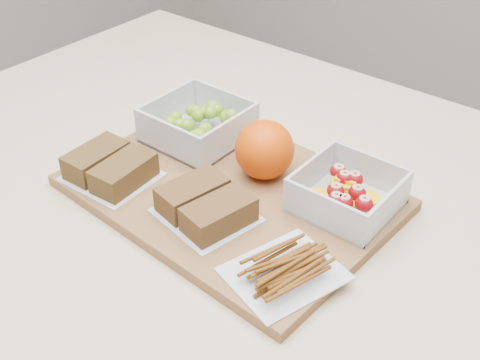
{
  "coord_description": "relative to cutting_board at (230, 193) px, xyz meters",
  "views": [
    {
      "loc": [
        0.42,
        -0.51,
        1.41
      ],
      "look_at": [
        0.0,
        0.01,
        0.93
      ],
      "focal_mm": 45.0,
      "sensor_mm": 36.0,
      "label": 1
    }
  ],
  "objects": [
    {
      "name": "cutting_board",
      "position": [
        0.0,
        0.0,
        0.0
      ],
      "size": [
        0.44,
        0.32,
        0.02
      ],
      "primitive_type": "cube",
      "rotation": [
        0.0,
        0.0,
        -0.05
      ],
      "color": "olive",
      "rests_on": "counter"
    },
    {
      "name": "grape_container",
      "position": [
        -0.12,
        0.07,
        0.03
      ],
      "size": [
        0.13,
        0.13,
        0.06
      ],
      "color": "silver",
      "rests_on": "cutting_board"
    },
    {
      "name": "fruit_container",
      "position": [
        0.14,
        0.06,
        0.03
      ],
      "size": [
        0.12,
        0.12,
        0.05
      ],
      "color": "silver",
      "rests_on": "cutting_board"
    },
    {
      "name": "orange",
      "position": [
        0.02,
        0.05,
        0.05
      ],
      "size": [
        0.08,
        0.08,
        0.08
      ],
      "primitive_type": "sphere",
      "color": "#E64905",
      "rests_on": "cutting_board"
    },
    {
      "name": "sandwich_bag_left",
      "position": [
        -0.14,
        -0.08,
        0.03
      ],
      "size": [
        0.12,
        0.11,
        0.04
      ],
      "color": "silver",
      "rests_on": "cutting_board"
    },
    {
      "name": "sandwich_bag_center",
      "position": [
        0.01,
        -0.07,
        0.03
      ],
      "size": [
        0.13,
        0.12,
        0.04
      ],
      "color": "silver",
      "rests_on": "cutting_board"
    },
    {
      "name": "pretzel_bag",
      "position": [
        0.15,
        -0.09,
        0.02
      ],
      "size": [
        0.13,
        0.15,
        0.03
      ],
      "color": "silver",
      "rests_on": "cutting_board"
    }
  ]
}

